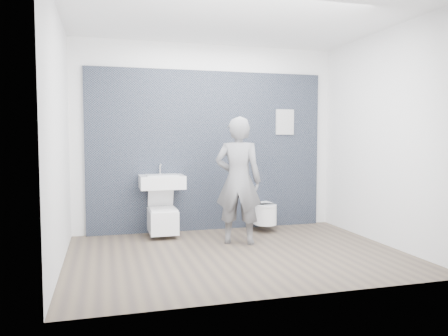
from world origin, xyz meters
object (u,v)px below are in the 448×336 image
object	(u,v)px
toilet_square	(163,219)
toilet_rounded	(263,213)
washbasin	(162,181)
visitor	(238,181)

from	to	relation	value
toilet_square	toilet_rounded	distance (m)	1.52
washbasin	toilet_square	world-z (taller)	washbasin
washbasin	toilet_rounded	xyz separation A→B (m)	(1.52, -0.04, -0.52)
toilet_square	toilet_rounded	world-z (taller)	toilet_square
visitor	toilet_rounded	bearing A→B (deg)	-108.28
toilet_square	toilet_rounded	size ratio (longest dim) A/B	1.33
washbasin	toilet_rounded	size ratio (longest dim) A/B	1.13
toilet_rounded	washbasin	bearing A→B (deg)	178.37
toilet_rounded	visitor	world-z (taller)	visitor
toilet_square	visitor	xyz separation A→B (m)	(0.91, -0.68, 0.59)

